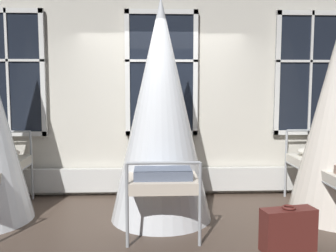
% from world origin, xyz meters
% --- Properties ---
extents(ground, '(17.44, 17.44, 0.00)m').
position_xyz_m(ground, '(0.00, 0.00, 0.00)').
color(ground, '#4C3D33').
extents(back_wall_with_windows, '(9.72, 0.10, 3.03)m').
position_xyz_m(back_wall_with_windows, '(0.00, 1.33, 1.51)').
color(back_wall_with_windows, beige).
rests_on(back_wall_with_windows, ground).
extents(window_bank, '(5.67, 0.10, 2.76)m').
position_xyz_m(window_bank, '(-0.00, 1.21, 1.09)').
color(window_bank, black).
rests_on(window_bank, ground).
extents(cot_second, '(1.28, 1.82, 2.78)m').
position_xyz_m(cot_second, '(-0.03, 0.21, 1.35)').
color(cot_second, '#9EA3A8').
rests_on(cot_second, ground).
extents(suitcase_dark, '(0.59, 0.31, 0.47)m').
position_xyz_m(suitcase_dark, '(1.25, -0.83, 0.22)').
color(suitcase_dark, '#5B231E').
rests_on(suitcase_dark, ground).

